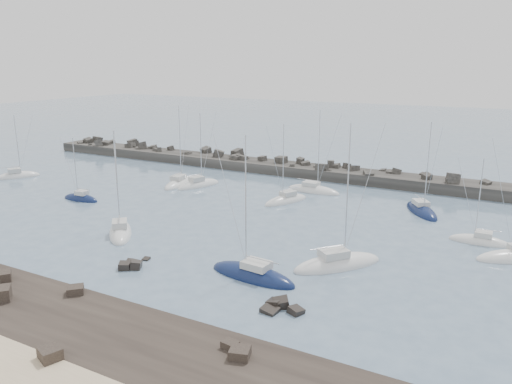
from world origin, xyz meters
TOP-DOWN VIEW (x-y plane):
  - ground at (0.00, 0.00)m, footprint 400.00×400.00m
  - rock_shelf at (-0.13, -21.99)m, footprint 140.00×12.00m
  - rock_cluster_near at (-4.02, -9.68)m, footprint 2.78×4.27m
  - rock_cluster_far at (13.13, -10.55)m, footprint 3.63×2.93m
  - breakwater at (-7.94, 38.02)m, footprint 115.00×6.98m
  - sailboat_0 at (-50.01, 11.44)m, footprint 5.99×7.72m
  - sailboat_1 at (-21.06, 21.19)m, footprint 4.17×9.42m
  - sailboat_2 at (-28.29, 6.12)m, footprint 6.45×2.20m
  - sailboat_3 at (-17.47, 21.71)m, footprint 5.19×8.67m
  - sailboat_4 at (0.88, 27.55)m, footprint 9.14×3.24m
  - sailboat_5 at (-12.12, -2.63)m, footprint 7.67×8.07m
  - sailboat_6 at (-0.42, 19.94)m, footprint 5.42×8.33m
  - sailboat_7 at (14.43, 0.55)m, footprint 8.80×9.67m
  - sailboat_8 at (18.43, 24.10)m, footprint 6.93×8.71m
  - sailboat_9 at (26.68, 14.87)m, footprint 6.76×2.25m
  - sailboat_13 at (8.09, -5.94)m, footprint 9.74×3.89m

SIDE VIEW (x-z plane):
  - ground at x=0.00m, z-range 0.00..0.00m
  - rock_shelf at x=-0.13m, z-range -0.91..0.95m
  - rock_cluster_far at x=13.13m, z-range -0.76..0.92m
  - sailboat_4 at x=0.88m, z-range -6.93..7.19m
  - sailboat_9 at x=26.68m, z-range -5.24..5.50m
  - sailboat_8 at x=18.43m, z-range -6.69..6.96m
  - sailboat_1 at x=-21.06m, z-range -7.04..7.32m
  - sailboat_2 at x=-28.29m, z-range -5.03..5.31m
  - sailboat_6 at x=-0.42m, z-range -6.23..6.51m
  - sailboat_13 at x=8.09m, z-range -7.34..7.63m
  - sailboat_3 at x=-17.47m, z-range -6.47..6.77m
  - sailboat_7 at x=14.43m, z-range -7.76..8.07m
  - sailboat_0 at x=-50.01m, z-range -5.98..6.29m
  - sailboat_5 at x=-12.12m, z-range -6.67..6.99m
  - rock_cluster_near at x=-4.02m, z-range -0.50..0.82m
  - breakwater at x=-7.94m, z-range -2.23..2.89m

